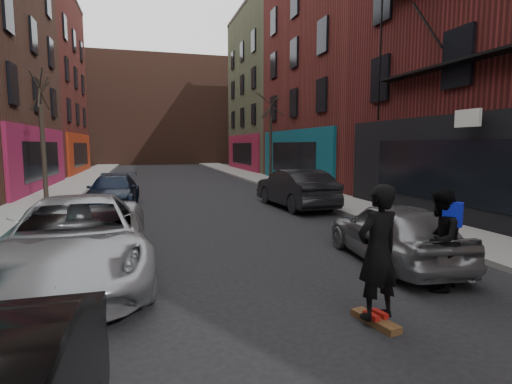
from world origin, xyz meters
TOP-DOWN VIEW (x-y plane):
  - sidewalk_left at (-6.25, 30.00)m, footprint 2.50×84.00m
  - sidewalk_right at (6.25, 30.00)m, footprint 2.50×84.00m
  - buildings_right at (13.50, 16.00)m, footprint 12.00×56.00m
  - building_far at (0.00, 56.00)m, footprint 40.00×10.00m
  - tree_left_far at (-6.20, 18.00)m, footprint 2.00×2.00m
  - tree_right_far at (6.20, 24.00)m, footprint 2.00×2.00m
  - parked_left_far at (-3.20, 6.52)m, footprint 2.85×5.72m
  - parked_left_end at (-3.20, 15.53)m, footprint 2.12×4.63m
  - parked_right_far at (3.20, 5.83)m, footprint 2.00×4.13m
  - parked_right_end at (3.93, 13.56)m, footprint 1.98×4.86m
  - skateboard at (1.17, 3.28)m, footprint 0.37×0.83m
  - skateboarder at (1.17, 3.28)m, footprint 0.78×0.59m
  - pedestrian at (2.99, 4.20)m, footprint 1.10×1.06m

SIDE VIEW (x-z plane):
  - skateboard at x=1.17m, z-range 0.00..0.10m
  - sidewalk_left at x=-6.25m, z-range 0.00..0.13m
  - sidewalk_right at x=6.25m, z-range 0.00..0.13m
  - parked_left_end at x=-3.20m, z-range 0.00..1.31m
  - parked_right_far at x=3.20m, z-range 0.00..1.36m
  - parked_left_far at x=-3.20m, z-range 0.00..1.56m
  - parked_right_end at x=3.93m, z-range 0.00..1.57m
  - pedestrian at x=2.99m, z-range 0.01..1.80m
  - skateboarder at x=1.17m, z-range 0.10..2.01m
  - tree_left_far at x=-6.20m, z-range 0.13..6.63m
  - tree_right_far at x=6.20m, z-range 0.13..6.93m
  - building_far at x=0.00m, z-range 0.00..14.00m
  - buildings_right at x=13.50m, z-range 0.00..16.00m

